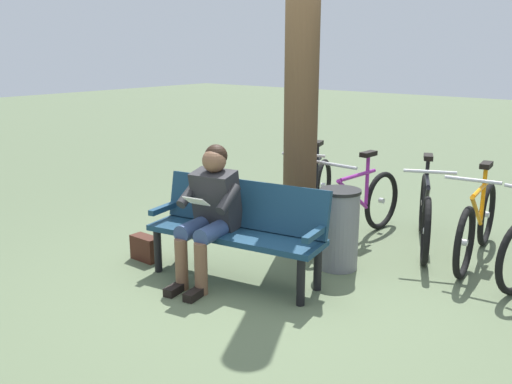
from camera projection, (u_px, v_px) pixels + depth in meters
ground_plane at (262, 288)px, 4.85m from camera, size 40.00×40.00×0.00m
bench at (239, 223)px, 4.96m from camera, size 1.66×0.74×0.87m
person_reading at (210, 208)px, 4.87m from camera, size 0.53×0.81×1.20m
handbag at (145, 248)px, 5.46m from camera, size 0.30×0.14×0.24m
tree_trunk at (302, 60)px, 5.43m from camera, size 0.34×0.34×3.77m
litter_bin at (339, 229)px, 5.21m from camera, size 0.38×0.38×0.76m
bicycle_black at (477, 224)px, 5.40m from camera, size 0.48×1.67×0.94m
bicycle_silver at (425, 213)px, 5.78m from camera, size 0.76×1.56×0.94m
bicycle_red at (357, 207)px, 5.99m from camera, size 0.48×1.68×0.94m
bicycle_green at (312, 192)px, 6.59m from camera, size 0.65×1.62×0.94m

